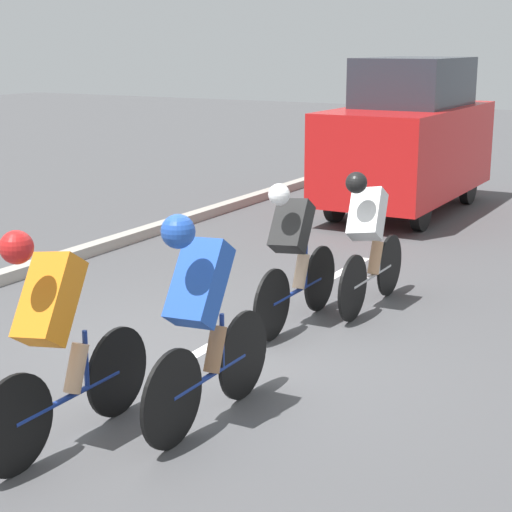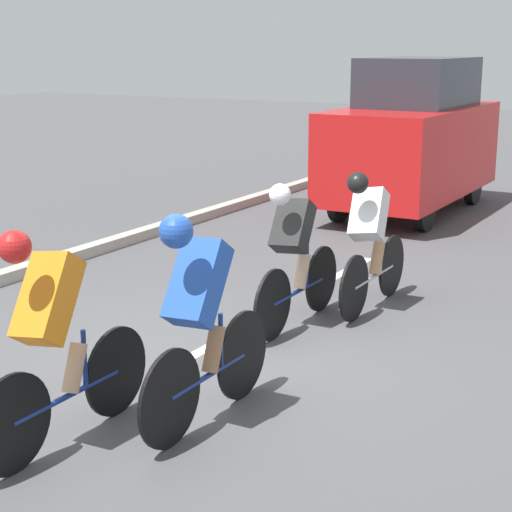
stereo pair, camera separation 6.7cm
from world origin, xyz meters
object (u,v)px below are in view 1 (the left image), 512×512
cyclist_orange (55,333)px  support_car (409,138)px  cyclist_white (368,237)px  cyclist_blue (202,314)px  cyclist_black (293,252)px

cyclist_orange → support_car: bearing=-85.2°
cyclist_white → cyclist_orange: (0.65, 3.91, 0.05)m
cyclist_blue → support_car: support_car is taller
cyclist_white → support_car: size_ratio=0.42×
cyclist_orange → cyclist_blue: bearing=-131.3°
cyclist_black → support_car: size_ratio=0.43×
support_car → cyclist_white: bearing=105.3°
cyclist_black → cyclist_white: cyclist_white is taller
cyclist_white → cyclist_blue: bearing=90.3°
cyclist_white → cyclist_blue: 3.15m
support_car → cyclist_blue: bearing=99.8°
cyclist_white → support_car: 5.41m
cyclist_blue → cyclist_black: bearing=-79.3°
cyclist_blue → cyclist_white: bearing=-89.7°
cyclist_white → cyclist_orange: bearing=80.6°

